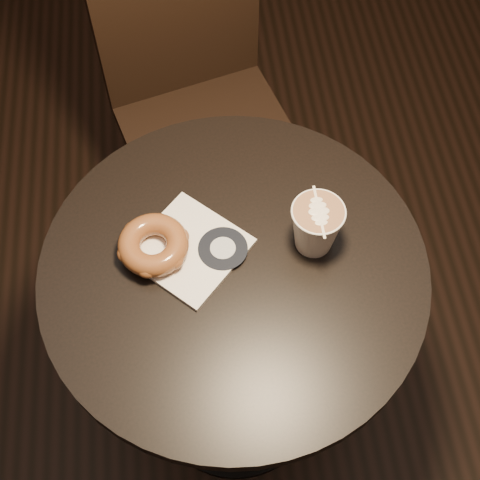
# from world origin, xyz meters

# --- Properties ---
(cafe_table) EXTENTS (0.70, 0.70, 0.75)m
(cafe_table) POSITION_xyz_m (0.00, 0.00, 0.55)
(cafe_table) COLOR black
(cafe_table) RESTS_ON ground
(chair) EXTENTS (0.50, 0.50, 1.03)m
(chair) POSITION_xyz_m (-0.03, 0.63, 0.58)
(chair) COLOR black
(chair) RESTS_ON ground
(pastry_bag) EXTENTS (0.25, 0.25, 0.01)m
(pastry_bag) POSITION_xyz_m (-0.08, 0.04, 0.75)
(pastry_bag) COLOR white
(pastry_bag) RESTS_ON cafe_table
(doughnut) EXTENTS (0.13, 0.13, 0.04)m
(doughnut) POSITION_xyz_m (-0.14, 0.04, 0.78)
(doughnut) COLOR brown
(doughnut) RESTS_ON pastry_bag
(latte_cup) EXTENTS (0.09, 0.09, 0.10)m
(latte_cup) POSITION_xyz_m (0.15, 0.03, 0.80)
(latte_cup) COLOR silver
(latte_cup) RESTS_ON cafe_table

